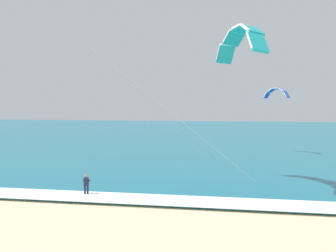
# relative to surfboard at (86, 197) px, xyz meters

# --- Properties ---
(sea) EXTENTS (200.00, 120.00, 0.20)m
(sea) POSITION_rel_surfboard_xyz_m (1.47, 58.43, 0.07)
(sea) COLOR #146075
(sea) RESTS_ON ground
(surf_foam) EXTENTS (200.00, 2.76, 0.04)m
(surf_foam) POSITION_rel_surfboard_xyz_m (1.47, -0.57, 0.19)
(surf_foam) COLOR white
(surf_foam) RESTS_ON sea
(surfboard) EXTENTS (0.74, 1.46, 0.09)m
(surfboard) POSITION_rel_surfboard_xyz_m (0.00, 0.00, 0.00)
(surfboard) COLOR yellow
(surfboard) RESTS_ON ground
(kitesurfer) EXTENTS (0.60, 0.59, 1.69)m
(kitesurfer) POSITION_rel_surfboard_xyz_m (-0.00, 0.02, 0.91)
(kitesurfer) COLOR #191E38
(kitesurfer) RESTS_ON ground
(kite_primary) EXTENTS (12.75, 7.61, 11.59)m
(kite_primary) POSITION_rel_surfboard_xyz_m (10.93, 4.52, 11.70)
(kite_primary) COLOR teal
(kite_distant) EXTENTS (3.18, 3.28, 1.36)m
(kite_distant) POSITION_rel_surfboard_xyz_m (16.14, 25.14, 8.33)
(kite_distant) COLOR blue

